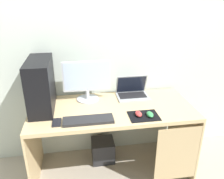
# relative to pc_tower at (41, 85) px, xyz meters

# --- Properties ---
(ground_plane) EXTENTS (8.00, 8.00, 0.00)m
(ground_plane) POSITION_rel_pc_tower_xyz_m (0.63, -0.08, -0.96)
(ground_plane) COLOR #9E9384
(wall_back) EXTENTS (4.00, 0.05, 2.60)m
(wall_back) POSITION_rel_pc_tower_xyz_m (0.63, 0.30, 0.34)
(wall_back) COLOR beige
(wall_back) RESTS_ON ground_plane
(desk) EXTENTS (1.52, 0.69, 0.73)m
(desk) POSITION_rel_pc_tower_xyz_m (0.65, -0.10, -0.37)
(desk) COLOR tan
(desk) RESTS_ON ground_plane
(pc_tower) EXTENTS (0.20, 0.49, 0.46)m
(pc_tower) POSITION_rel_pc_tower_xyz_m (0.00, 0.00, 0.00)
(pc_tower) COLOR black
(pc_tower) RESTS_ON desk
(monitor) EXTENTS (0.46, 0.22, 0.40)m
(monitor) POSITION_rel_pc_tower_xyz_m (0.41, 0.11, -0.03)
(monitor) COLOR #B7BCC6
(monitor) RESTS_ON desk
(laptop) EXTENTS (0.32, 0.23, 0.22)m
(laptop) POSITION_rel_pc_tower_xyz_m (0.87, 0.13, -0.19)
(laptop) COLOR #9EA3A8
(laptop) RESTS_ON desk
(keyboard) EXTENTS (0.42, 0.14, 0.02)m
(keyboard) POSITION_rel_pc_tower_xyz_m (0.39, -0.30, -0.22)
(keyboard) COLOR #232326
(keyboard) RESTS_ON desk
(mousepad) EXTENTS (0.26, 0.20, 0.00)m
(mousepad) POSITION_rel_pc_tower_xyz_m (0.87, -0.29, -0.23)
(mousepad) COLOR black
(mousepad) RESTS_ON desk
(mouse_left) EXTENTS (0.06, 0.10, 0.03)m
(mouse_left) POSITION_rel_pc_tower_xyz_m (0.83, -0.28, -0.21)
(mouse_left) COLOR #B23333
(mouse_left) RESTS_ON mousepad
(mouse_right) EXTENTS (0.06, 0.10, 0.03)m
(mouse_right) POSITION_rel_pc_tower_xyz_m (0.92, -0.31, -0.21)
(mouse_right) COLOR #338C4C
(mouse_right) RESTS_ON mousepad
(cell_phone) EXTENTS (0.07, 0.13, 0.01)m
(cell_phone) POSITION_rel_pc_tower_xyz_m (0.13, -0.29, -0.23)
(cell_phone) COLOR black
(cell_phone) RESTS_ON desk
(subwoofer) EXTENTS (0.24, 0.24, 0.24)m
(subwoofer) POSITION_rel_pc_tower_xyz_m (0.55, 0.08, -0.84)
(subwoofer) COLOR #232326
(subwoofer) RESTS_ON ground_plane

